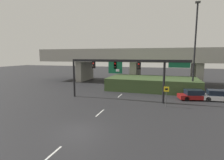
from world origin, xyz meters
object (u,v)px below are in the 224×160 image
parked_sedan_near_right (195,95)px  parked_sedan_mid_right (218,96)px  signal_gantry (123,67)px  speed_limit_sign (166,93)px  highway_light_pole_near (195,47)px

parked_sedan_near_right → parked_sedan_mid_right: parked_sedan_mid_right is taller
signal_gantry → parked_sedan_near_right: bearing=18.8°
speed_limit_sign → parked_sedan_near_right: 6.17m
signal_gantry → parked_sedan_near_right: (9.48, 3.22, -3.91)m
signal_gantry → highway_light_pole_near: bearing=33.3°
speed_limit_sign → parked_sedan_near_right: size_ratio=0.54×
speed_limit_sign → signal_gantry: bearing=164.8°
highway_light_pole_near → parked_sedan_near_right: highway_light_pole_near is taller
highway_light_pole_near → parked_sedan_near_right: 7.35m
parked_sedan_mid_right → speed_limit_sign: bearing=-145.5°
speed_limit_sign → highway_light_pole_near: bearing=63.6°
signal_gantry → speed_limit_sign: bearing=-15.2°
signal_gantry → parked_sedan_near_right: signal_gantry is taller
speed_limit_sign → highway_light_pole_near: highway_light_pole_near is taller
highway_light_pole_near → parked_sedan_mid_right: highway_light_pole_near is taller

